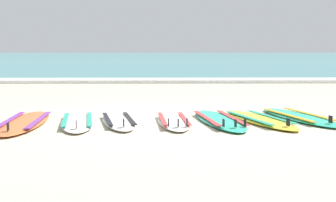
% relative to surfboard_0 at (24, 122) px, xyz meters
% --- Properties ---
extents(ground_plane, '(80.00, 80.00, 0.00)m').
position_rel_surfboard_0_xyz_m(ground_plane, '(2.43, 0.30, -0.04)').
color(ground_plane, '#C1B599').
extents(sea, '(80.00, 60.00, 0.10)m').
position_rel_surfboard_0_xyz_m(sea, '(2.43, 38.15, 0.01)').
color(sea, teal).
rests_on(sea, ground).
extents(wave_foam_strip, '(80.00, 1.15, 0.11)m').
position_rel_surfboard_0_xyz_m(wave_foam_strip, '(2.43, 8.72, 0.02)').
color(wave_foam_strip, white).
rests_on(wave_foam_strip, ground).
extents(surfboard_0, '(0.74, 2.50, 0.18)m').
position_rel_surfboard_0_xyz_m(surfboard_0, '(0.00, 0.00, 0.00)').
color(surfboard_0, orange).
rests_on(surfboard_0, ground).
extents(surfboard_1, '(0.82, 2.11, 0.18)m').
position_rel_surfboard_0_xyz_m(surfboard_1, '(0.82, 0.03, 0.00)').
color(surfboard_1, white).
rests_on(surfboard_1, ground).
extents(surfboard_2, '(0.83, 1.97, 0.18)m').
position_rel_surfboard_0_xyz_m(surfboard_2, '(1.45, 0.10, 0.00)').
color(surfboard_2, silver).
rests_on(surfboard_2, ground).
extents(surfboard_3, '(0.61, 1.95, 0.18)m').
position_rel_surfboard_0_xyz_m(surfboard_3, '(2.31, 0.08, 0.00)').
color(surfboard_3, silver).
rests_on(surfboard_3, ground).
extents(surfboard_4, '(0.90, 2.36, 0.18)m').
position_rel_surfboard_0_xyz_m(surfboard_4, '(3.04, 0.18, 0.00)').
color(surfboard_4, '#2DB793').
rests_on(surfboard_4, ground).
extents(surfboard_5, '(1.15, 2.28, 0.18)m').
position_rel_surfboard_0_xyz_m(surfboard_5, '(3.70, 0.21, 0.00)').
color(surfboard_5, yellow).
rests_on(surfboard_5, ground).
extents(surfboard_6, '(1.14, 2.37, 0.18)m').
position_rel_surfboard_0_xyz_m(surfboard_6, '(4.41, 0.51, 0.00)').
color(surfboard_6, '#2DB793').
rests_on(surfboard_6, ground).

